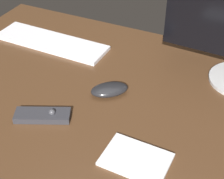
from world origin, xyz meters
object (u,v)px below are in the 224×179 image
object	(u,v)px
computer_mouse	(109,90)
notepad	(136,159)
keyboard	(51,42)
media_remote	(43,115)

from	to	relation	value
computer_mouse	notepad	xyz separation A→B (cm)	(17.44, -20.77, -1.17)
keyboard	notepad	bearing A→B (deg)	-36.77
keyboard	computer_mouse	size ratio (longest dim) A/B	3.76
media_remote	notepad	xyz separation A→B (cm)	(29.64, -3.33, -0.51)
computer_mouse	notepad	distance (cm)	27.15
media_remote	keyboard	bearing A→B (deg)	95.68
keyboard	media_remote	world-z (taller)	media_remote
computer_mouse	media_remote	size ratio (longest dim) A/B	0.70
keyboard	notepad	size ratio (longest dim) A/B	2.65
media_remote	notepad	world-z (taller)	media_remote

